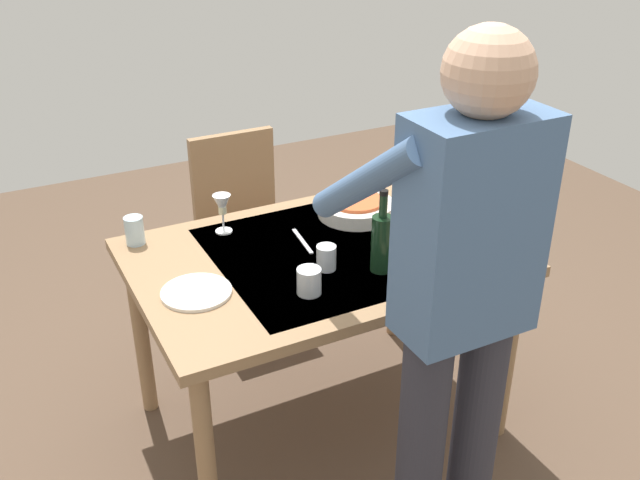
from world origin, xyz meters
TOP-DOWN VIEW (x-y plane):
  - ground_plane at (0.00, 0.00)m, footprint 6.00×6.00m
  - dining_table at (0.00, 0.00)m, footprint 1.32×0.91m
  - chair_near at (-0.03, -0.84)m, footprint 0.40×0.40m
  - person_server at (-0.05, 0.72)m, footprint 0.42×0.61m
  - wine_bottle at (-0.13, 0.20)m, footprint 0.07×0.07m
  - wine_glass_left at (-0.38, -0.00)m, footprint 0.07×0.07m
  - wine_glass_right at (0.25, -0.31)m, footprint 0.07×0.07m
  - water_cup_near_left at (0.03, 0.11)m, footprint 0.07×0.07m
  - water_cup_near_right at (0.57, -0.37)m, footprint 0.07×0.07m
  - water_cup_far_left at (0.16, 0.23)m, footprint 0.08×0.08m
  - serving_bowl_pasta at (-0.27, -0.21)m, footprint 0.30×0.30m
  - dinner_plate_near at (0.48, 0.07)m, footprint 0.23×0.23m
  - table_knife at (0.02, -0.10)m, footprint 0.04×0.20m

SIDE VIEW (x-z plane):
  - ground_plane at x=0.00m, z-range 0.00..0.00m
  - chair_near at x=-0.03m, z-range 0.07..0.98m
  - dining_table at x=0.00m, z-range 0.30..1.07m
  - table_knife at x=0.02m, z-range 0.77..0.77m
  - dinner_plate_near at x=0.48m, z-range 0.77..0.78m
  - serving_bowl_pasta at x=-0.27m, z-range 0.77..0.84m
  - water_cup_near_left at x=0.03m, z-range 0.77..0.85m
  - water_cup_far_left at x=0.16m, z-range 0.77..0.86m
  - water_cup_near_right at x=0.57m, z-range 0.77..0.87m
  - wine_glass_left at x=-0.38m, z-range 0.80..0.95m
  - wine_glass_right at x=0.25m, z-range 0.80..0.95m
  - wine_bottle at x=-0.13m, z-range 0.73..1.03m
  - person_server at x=-0.05m, z-range 0.12..1.81m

